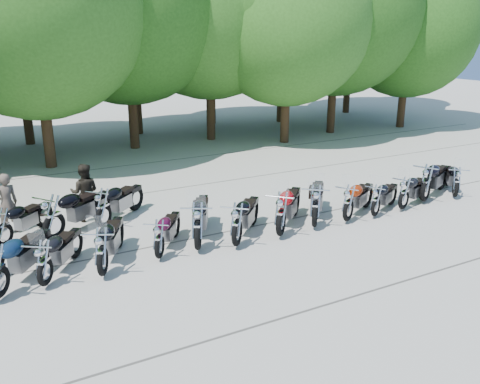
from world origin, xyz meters
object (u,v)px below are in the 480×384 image
motorcycle_12 (427,182)px  motorcycle_16 (103,207)px  motorcycle_15 (53,216)px  motorcycle_6 (237,223)px  rider_1 (85,192)px  motorcycle_4 (159,238)px  motorcycle_2 (44,262)px  motorcycle_14 (3,226)px  motorcycle_5 (198,225)px  motorcycle_13 (456,181)px  motorcycle_7 (281,213)px  rider_0 (7,204)px  motorcycle_10 (376,200)px  motorcycle_11 (404,192)px  motorcycle_3 (102,250)px  motorcycle_9 (349,202)px  motorcycle_8 (315,205)px

motorcycle_12 → motorcycle_16: bearing=49.4°
motorcycle_15 → motorcycle_16: 1.38m
motorcycle_6 → rider_1: size_ratio=1.40×
rider_1 → motorcycle_4: bearing=126.7°
motorcycle_2 → motorcycle_4: size_ratio=1.06×
motorcycle_14 → motorcycle_5: bearing=-164.8°
motorcycle_15 → motorcycle_13: bearing=-136.4°
motorcycle_2 → motorcycle_7: (6.00, -0.07, 0.11)m
motorcycle_5 → motorcycle_6: bearing=-166.2°
motorcycle_13 → rider_0: rider_0 is taller
motorcycle_6 → motorcycle_14: size_ratio=1.13×
motorcycle_10 → motorcycle_13: bearing=-115.0°
motorcycle_7 → motorcycle_11: (4.51, 0.02, -0.11)m
motorcycle_16 → motorcycle_2: bearing=102.7°
motorcycle_5 → rider_1: rider_1 is taller
motorcycle_3 → motorcycle_5: (2.46, 0.29, 0.06)m
motorcycle_9 → motorcycle_10: size_ratio=1.12×
motorcycle_7 → rider_0: bearing=14.6°
motorcycle_3 → motorcycle_11: (9.30, 0.08, -0.06)m
motorcycle_7 → motorcycle_8: 1.20m
motorcycle_7 → rider_0: rider_0 is taller
motorcycle_10 → rider_0: size_ratio=1.19×
motorcycle_2 → motorcycle_16: 3.43m
motorcycle_7 → motorcycle_10: (3.32, -0.04, -0.15)m
motorcycle_8 → motorcycle_15: 7.07m
motorcycle_13 → rider_1: rider_1 is taller
motorcycle_8 → motorcycle_13: (5.74, -0.00, -0.11)m
motorcycle_13 → motorcycle_6: bearing=41.6°
motorcycle_5 → motorcycle_10: 5.66m
motorcycle_12 → motorcycle_16: size_ratio=1.09×
motorcycle_3 → motorcycle_6: (3.44, 0.03, 0.01)m
motorcycle_10 → rider_0: bearing=41.0°
motorcycle_7 → motorcycle_14: bearing=22.6°
rider_1 → motorcycle_10: bearing=174.8°
motorcycle_2 → rider_0: size_ratio=1.27×
motorcycle_4 → rider_0: 4.74m
motorcycle_9 → rider_0: size_ratio=1.33×
motorcycle_2 → motorcycle_5: 3.68m
motorcycle_2 → motorcycle_5: size_ratio=0.84×
motorcycle_6 → motorcycle_9: bearing=-135.8°
motorcycle_5 → motorcycle_15: 3.91m
motorcycle_2 → rider_0: (-0.40, 3.77, 0.24)m
motorcycle_16 → motorcycle_7: bearing=-167.8°
motorcycle_8 → motorcycle_16: (-5.23, 2.77, -0.05)m
motorcycle_12 → motorcycle_15: bearing=52.3°
motorcycle_4 → motorcycle_13: (10.29, -0.12, 0.02)m
motorcycle_11 → motorcycle_4: bearing=68.3°
motorcycle_5 → rider_0: size_ratio=1.51×
motorcycle_6 → motorcycle_9: (3.68, 0.05, -0.04)m
motorcycle_13 → motorcycle_2: bearing=40.9°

